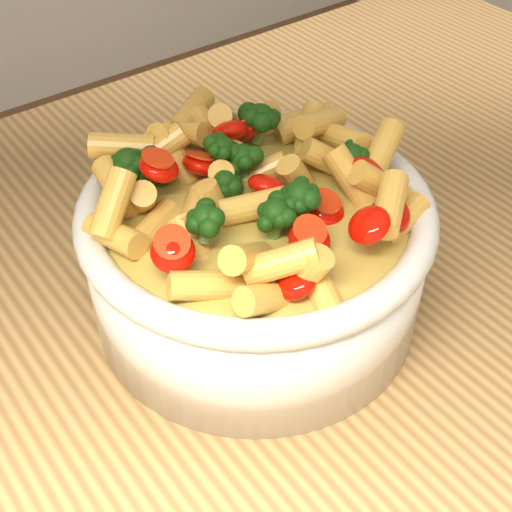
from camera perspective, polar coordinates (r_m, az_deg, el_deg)
table at (r=0.72m, az=2.96°, el=-6.53°), size 1.20×0.80×0.90m
serving_bowl at (r=0.57m, az=0.00°, el=0.11°), size 0.27×0.27×0.12m
pasta_salad at (r=0.52m, az=0.00°, el=6.07°), size 0.22×0.22×0.05m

